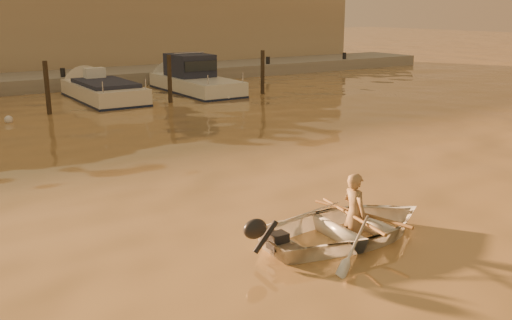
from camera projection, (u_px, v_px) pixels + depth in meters
ground_plane at (247, 227)px, 10.52m from camera, size 160.00×160.00×0.00m
dinghy at (349, 227)px, 9.93m from camera, size 3.37×2.48×0.68m
person at (354, 214)px, 9.92m from camera, size 0.38×0.55×1.47m
outboard_motor at (277, 241)px, 9.18m from camera, size 0.92×0.44×0.70m
oar_port at (361, 213)px, 10.00m from camera, size 0.41×2.08×0.13m
oar_starboard at (352, 215)px, 9.90m from camera, size 0.51×2.06×0.13m
moored_boat_3 at (104, 95)px, 24.83m from camera, size 2.21×6.32×0.95m
moored_boat_4 at (196, 79)px, 27.08m from camera, size 2.19×6.77×1.75m
piling_2 at (47, 90)px, 21.37m from camera, size 0.18×0.18×2.20m
piling_3 at (170, 81)px, 24.00m from camera, size 0.18×0.18×2.20m
piling_4 at (263, 74)px, 26.46m from camera, size 0.18×0.18×2.20m
fender_c at (9, 120)px, 19.99m from camera, size 0.30×0.30×0.30m
fender_d at (114, 104)px, 23.15m from camera, size 0.30×0.30×0.30m
fender_e at (227, 97)px, 24.94m from camera, size 0.30×0.30×0.30m
quay at (14, 87)px, 27.91m from camera, size 52.00×4.00×1.00m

